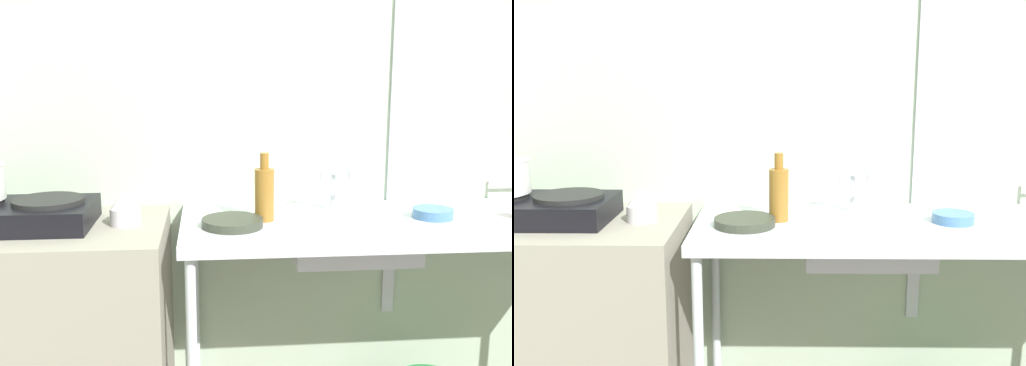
# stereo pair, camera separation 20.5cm
# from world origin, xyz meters

# --- Properties ---
(wall_back) EXTENTS (4.45, 0.10, 2.58)m
(wall_back) POSITION_xyz_m (0.00, 1.46, 1.29)
(wall_back) COLOR #AABDA5
(wall_back) RESTS_ON ground
(wall_metal_strip) EXTENTS (0.05, 0.01, 2.06)m
(wall_metal_strip) POSITION_xyz_m (0.31, 1.40, 1.42)
(wall_metal_strip) COLOR silver
(counter_concrete) EXTENTS (1.13, 0.61, 0.89)m
(counter_concrete) POSITION_xyz_m (-1.20, 1.11, 0.45)
(counter_concrete) COLOR gray
(counter_concrete) RESTS_ON ground
(counter_sink) EXTENTS (1.78, 0.61, 0.89)m
(counter_sink) POSITION_xyz_m (0.31, 1.11, 0.83)
(counter_sink) COLOR silver
(counter_sink) RESTS_ON ground
(stove) EXTENTS (0.58, 0.33, 0.10)m
(stove) POSITION_xyz_m (-1.18, 1.11, 0.94)
(stove) COLOR black
(stove) RESTS_ON counter_concrete
(percolator) EXTENTS (0.11, 0.11, 0.13)m
(percolator) POSITION_xyz_m (-0.78, 1.10, 0.95)
(percolator) COLOR silver
(percolator) RESTS_ON counter_concrete
(sink_basin) EXTENTS (0.45, 0.31, 0.13)m
(sink_basin) POSITION_xyz_m (0.04, 1.07, 0.83)
(sink_basin) COLOR silver
(sink_basin) RESTS_ON counter_sink
(faucet) EXTENTS (0.13, 0.07, 0.21)m
(faucet) POSITION_xyz_m (0.01, 1.21, 1.03)
(faucet) COLOR silver
(faucet) RESTS_ON counter_sink
(frying_pan) EXTENTS (0.22, 0.22, 0.03)m
(frying_pan) POSITION_xyz_m (-0.40, 1.04, 0.91)
(frying_pan) COLOR #31352A
(frying_pan) RESTS_ON counter_sink
(small_bowl_on_drainboard) EXTENTS (0.15, 0.15, 0.04)m
(small_bowl_on_drainboard) POSITION_xyz_m (0.36, 1.10, 0.91)
(small_bowl_on_drainboard) COLOR teal
(small_bowl_on_drainboard) RESTS_ON counter_sink
(bottle_by_sink) EXTENTS (0.07, 0.07, 0.25)m
(bottle_by_sink) POSITION_xyz_m (-0.27, 1.12, 1.00)
(bottle_by_sink) COLOR brown
(bottle_by_sink) RESTS_ON counter_sink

